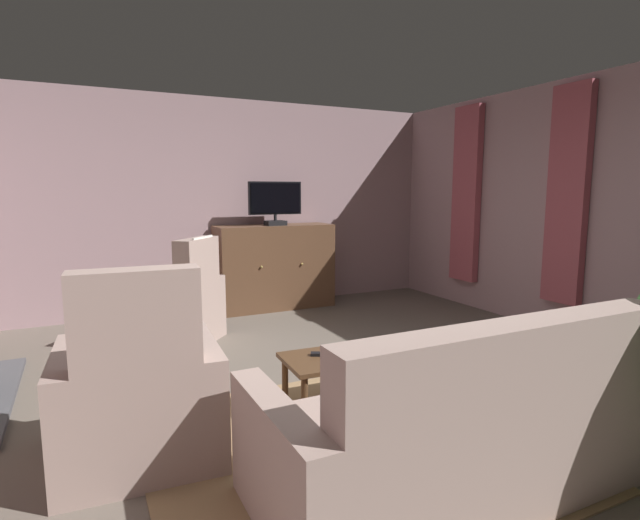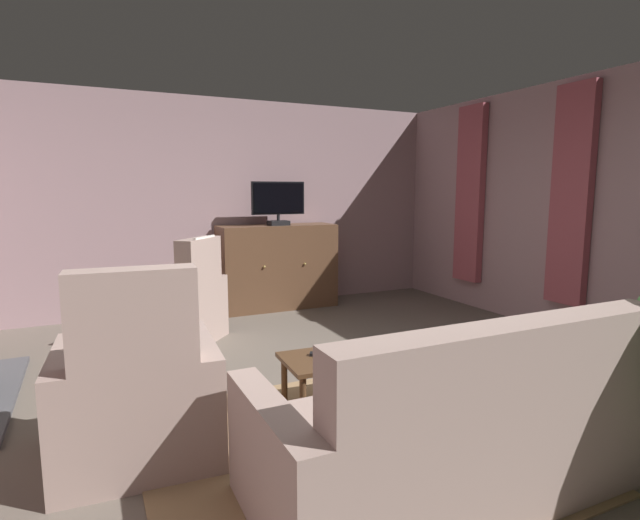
# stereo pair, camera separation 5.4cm
# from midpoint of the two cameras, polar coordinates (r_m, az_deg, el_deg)

# --- Properties ---
(ground_plane) EXTENTS (6.67, 7.29, 0.04)m
(ground_plane) POSITION_cam_midpoint_polar(r_m,az_deg,el_deg) (3.71, 2.07, -16.85)
(ground_plane) COLOR #665B51
(wall_back) EXTENTS (6.67, 0.10, 2.70)m
(wall_back) POSITION_cam_midpoint_polar(r_m,az_deg,el_deg) (6.56, -12.08, 6.22)
(wall_back) COLOR gray
(wall_back) RESTS_ON ground_plane
(wall_right_with_window) EXTENTS (0.10, 7.29, 2.70)m
(wall_right_with_window) POSITION_cam_midpoint_polar(r_m,az_deg,el_deg) (5.54, 31.68, 4.88)
(wall_right_with_window) COLOR #A6858B
(wall_right_with_window) RESTS_ON ground_plane
(curtain_panel_near) EXTENTS (0.10, 0.44, 2.27)m
(curtain_panel_near) POSITION_cam_midpoint_polar(r_m,az_deg,el_deg) (5.77, 26.48, 6.66)
(curtain_panel_near) COLOR #A34C56
(curtain_panel_far) EXTENTS (0.10, 0.44, 2.27)m
(curtain_panel_far) POSITION_cam_midpoint_polar(r_m,az_deg,el_deg) (6.79, 16.35, 7.27)
(curtain_panel_far) COLOR #A34C56
(rug_central) EXTENTS (2.30, 2.13, 0.01)m
(rug_central) POSITION_cam_midpoint_polar(r_m,az_deg,el_deg) (3.18, 2.55, -20.83)
(rug_central) COLOR #8E704C
(rug_central) RESTS_ON ground_plane
(tv_cabinet) EXTENTS (1.53, 0.55, 1.09)m
(tv_cabinet) POSITION_cam_midpoint_polar(r_m,az_deg,el_deg) (6.50, -5.52, -0.98)
(tv_cabinet) COLOR #402A1C
(tv_cabinet) RESTS_ON ground_plane
(television) EXTENTS (0.70, 0.20, 0.56)m
(television) POSITION_cam_midpoint_polar(r_m,az_deg,el_deg) (6.37, -5.45, 6.70)
(television) COLOR black
(television) RESTS_ON tv_cabinet
(coffee_table) EXTENTS (0.97, 0.52, 0.41)m
(coffee_table) POSITION_cam_midpoint_polar(r_m,az_deg,el_deg) (3.53, 3.12, -11.59)
(coffee_table) COLOR #4C331E
(coffee_table) RESTS_ON ground_plane
(tv_remote) EXTENTS (0.17, 0.13, 0.02)m
(tv_remote) POSITION_cam_midpoint_polar(r_m,az_deg,el_deg) (3.46, -0.10, -10.84)
(tv_remote) COLOR black
(tv_remote) RESTS_ON coffee_table
(folded_newspaper) EXTENTS (0.35, 0.30, 0.01)m
(folded_newspaper) POSITION_cam_midpoint_polar(r_m,az_deg,el_deg) (3.59, 5.61, -10.33)
(folded_newspaper) COLOR silver
(folded_newspaper) RESTS_ON coffee_table
(sofa_floral) EXTENTS (2.17, 0.93, 0.97)m
(sofa_floral) POSITION_cam_midpoint_polar(r_m,az_deg,el_deg) (2.77, 16.05, -18.48)
(sofa_floral) COLOR #A3897F
(sofa_floral) RESTS_ON ground_plane
(armchair_beside_cabinet) EXTENTS (0.94, 0.92, 1.16)m
(armchair_beside_cabinet) POSITION_cam_midpoint_polar(r_m,az_deg,el_deg) (3.10, -20.64, -14.97)
(armchair_beside_cabinet) COLOR #A3897F
(armchair_beside_cabinet) RESTS_ON ground_plane
(armchair_near_window) EXTENTS (1.22, 1.21, 1.10)m
(armchair_near_window) POSITION_cam_midpoint_polar(r_m,az_deg,el_deg) (5.22, -16.98, -5.59)
(armchair_near_window) COLOR #A3897F
(armchair_near_window) RESTS_ON ground_plane
(cat) EXTENTS (0.66, 0.19, 0.20)m
(cat) POSITION_cam_midpoint_polar(r_m,az_deg,el_deg) (4.47, -23.61, -11.49)
(cat) COLOR gray
(cat) RESTS_ON ground_plane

